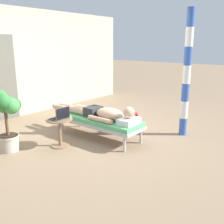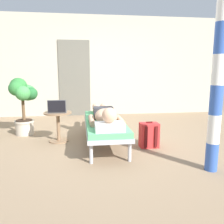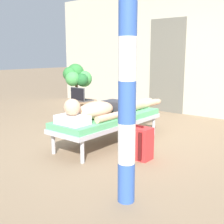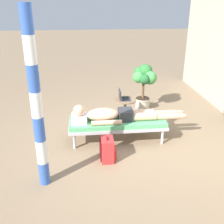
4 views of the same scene
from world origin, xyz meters
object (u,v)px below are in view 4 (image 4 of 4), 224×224
Objects in this scene: backpack at (108,150)px; potted_plant at (144,82)px; person_reclining at (116,115)px; side_table at (125,107)px; porch_post at (36,105)px; lounge_chair at (117,123)px; laptop at (123,97)px.

potted_plant reaches higher than backpack.
person_reclining is 4.15× the size of side_table.
porch_post is (0.51, -0.98, 1.05)m from backpack.
potted_plant is at bearing 142.83° from porch_post.
backpack is 0.17× the size of porch_post.
lounge_chair is at bearing -28.92° from potted_plant.
potted_plant is at bearing 151.08° from lounge_chair.
side_table is 1.69× the size of laptop.
person_reclining reaches higher than lounge_chair.
side_table is (-0.79, 0.30, -0.16)m from person_reclining.
backpack is (1.49, -0.46, -0.39)m from laptop.
side_table is 0.48× the size of potted_plant.
lounge_chair is 0.17m from person_reclining.
lounge_chair is 0.76m from backpack.
person_reclining is at bearing 135.53° from porch_post.
porch_post reaches higher than backpack.
side_table is at bearing 143.29° from porch_post.
side_table is at bearing 160.89° from backpack.
side_table is 2.65m from porch_post.
laptop reaches higher than lounge_chair.
porch_post reaches higher than side_table.
person_reclining is 1.72m from potted_plant.
potted_plant is at bearing 141.52° from side_table.
person_reclining is at bearing -20.78° from side_table.
potted_plant is (-2.18, 1.07, 0.50)m from backpack.
person_reclining is 0.87× the size of porch_post.
laptop is (-0.79, 0.21, 0.24)m from lounge_chair.
porch_post is at bearing -45.24° from lounge_chair.
potted_plant is (-1.48, 0.82, 0.35)m from lounge_chair.
lounge_chair is 1.66× the size of potted_plant.
laptop is at bearing -90.00° from side_table.
lounge_chair is 0.83m from side_table.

